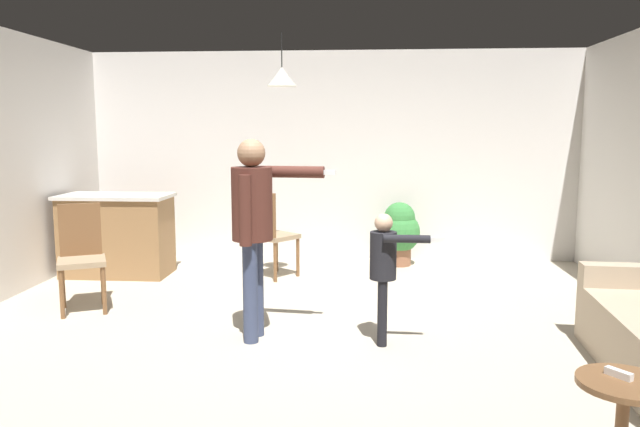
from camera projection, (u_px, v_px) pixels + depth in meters
The scene contains 11 objects.
ground at pixel (310, 338), 4.96m from camera, with size 7.68×7.68×0.00m, color #B2A893.
wall_back at pixel (332, 156), 7.94m from camera, with size 6.40×0.10×2.70m, color silver.
kitchen_counter at pixel (117, 235), 7.07m from camera, with size 1.26×0.66×0.95m.
side_table_by_couch at pixel (622, 419), 2.88m from camera, with size 0.44×0.44×0.52m.
person_adult at pixel (254, 217), 4.81m from camera, with size 0.82×0.47×1.62m.
person_child at pixel (384, 264), 4.75m from camera, with size 0.55×0.32×1.05m.
dining_chair_by_counter at pixel (271, 231), 6.92m from camera, with size 0.59×0.59×1.00m.
dining_chair_near_wall at pixel (81, 253), 5.70m from camera, with size 0.56×0.56×1.00m.
potted_plant_corner at pixel (399, 231), 7.59m from camera, with size 0.52×0.52×0.80m.
spare_remote_on_table at pixel (619, 374), 2.89m from camera, with size 0.04×0.13×0.04m, color white.
ceiling_light_pendant at pixel (282, 76), 6.37m from camera, with size 0.32×0.32×0.55m.
Camera 1 is at (0.43, -4.76, 1.69)m, focal length 34.00 mm.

